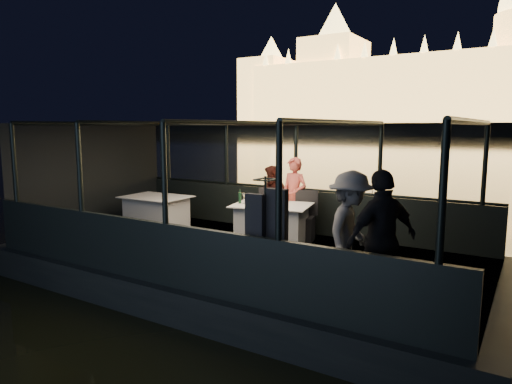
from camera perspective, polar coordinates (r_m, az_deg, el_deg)
The scene contains 27 objects.
river_water at distance 86.79m, azimuth 28.98°, elevation 5.32°, with size 500.00×500.00×0.00m, color black.
boat_hull at distance 8.39m, azimuth -1.46°, elevation -10.87°, with size 8.60×4.40×1.00m, color black.
boat_deck at distance 8.25m, azimuth -1.47°, elevation -7.71°, with size 8.00×4.00×0.04m, color black.
gunwale_port at distance 9.83m, azimuth 4.91°, elevation -2.34°, with size 8.00×0.08×0.90m, color black.
gunwale_starboard at distance 6.60m, azimuth -11.12°, elevation -7.68°, with size 8.00×0.08×0.90m, color black.
cabin_glass_port at distance 9.69m, azimuth 5.00°, elevation 4.36°, with size 8.00×0.02×1.40m, color #99B2B2, non-canonical shape.
cabin_glass_starboard at distance 6.39m, azimuth -11.40°, elevation 2.29°, with size 8.00×0.02×1.40m, color #99B2B2, non-canonical shape.
cabin_roof_glass at distance 7.94m, azimuth -1.54°, elevation 8.62°, with size 8.00×4.00×0.02m, color #99B2B2, non-canonical shape.
end_wall_fore at distance 10.72m, azimuth -19.70°, elevation 1.86°, with size 0.02×4.00×2.30m, color black, non-canonical shape.
end_wall_aft at distance 6.73m, azimuth 28.31°, elevation -2.10°, with size 0.02×4.00×2.30m, color black, non-canonical shape.
canopy_ribs at distance 8.01m, azimuth -1.51°, elevation 0.36°, with size 8.00×4.00×2.30m, color black, non-canonical shape.
dining_table_central at distance 8.78m, azimuth 1.98°, elevation -4.02°, with size 1.45×1.05×0.77m, color silver.
dining_table_aft at distance 10.18m, azimuth -12.33°, elevation -2.51°, with size 1.40×1.01×0.74m, color white.
chair_port_left at distance 9.35m, azimuth 1.08°, elevation -2.85°, with size 0.45×0.45×0.97m, color black.
chair_port_right at distance 9.01m, azimuth 5.76°, elevation -3.32°, with size 0.46×0.46×0.98m, color black.
coat_stand at distance 5.83m, azimuth 1.17°, elevation -5.09°, with size 0.45×0.36×1.62m, color black, non-canonical shape.
person_woman_coral at distance 9.35m, azimuth 4.76°, elevation -1.02°, with size 0.58×0.39×1.62m, color #D1584C.
person_man_maroon at distance 9.59m, azimuth 2.10°, elevation -0.76°, with size 0.69×0.53×1.43m, color #3A1510.
passenger_stripe at distance 6.26m, azimuth 11.68°, elevation -4.80°, with size 1.08×0.61×1.67m, color silver.
passenger_dark at distance 5.83m, azimuth 15.47°, elevation -5.89°, with size 1.02×0.43×1.74m, color black.
wine_bottle at distance 8.83m, azimuth -2.03°, elevation -0.46°, with size 0.06×0.06×0.26m, color #13341D.
bread_basket at distance 9.06m, azimuth -0.65°, elevation -0.93°, with size 0.22×0.22×0.09m, color brown.
amber_candle at distance 8.70m, azimuth 2.24°, elevation -1.31°, with size 0.05×0.05×0.07m, color #F69F3D.
plate_near at distance 8.43m, azimuth 3.08°, elevation -1.85°, with size 0.24×0.24×0.01m, color white.
plate_far at distance 9.07m, azimuth -0.50°, elevation -1.13°, with size 0.26×0.26×0.02m, color white.
wine_glass_white at distance 8.79m, azimuth -1.51°, elevation -0.85°, with size 0.07×0.07×0.20m, color white, non-canonical shape.
wine_glass_red at distance 8.73m, azimuth 3.48°, elevation -0.93°, with size 0.06×0.06×0.18m, color silver, non-canonical shape.
Camera 1 is at (4.35, -6.64, 2.73)m, focal length 32.00 mm.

